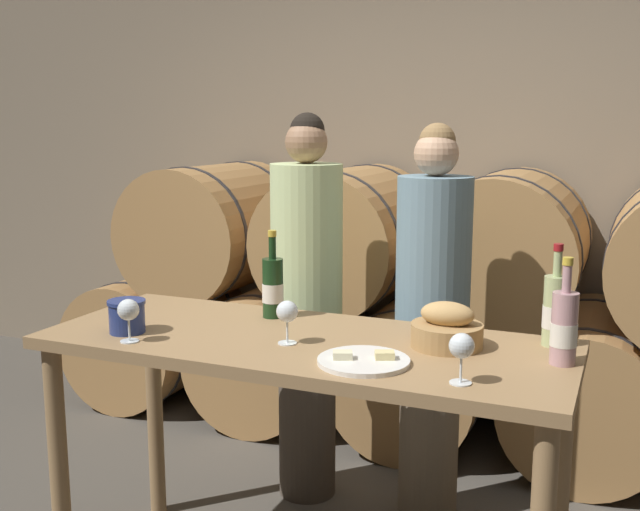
{
  "coord_description": "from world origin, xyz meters",
  "views": [
    {
      "loc": [
        0.95,
        -2.12,
        1.6
      ],
      "look_at": [
        0.0,
        0.13,
        1.16
      ],
      "focal_mm": 42.0,
      "sensor_mm": 36.0,
      "label": 1
    }
  ],
  "objects_px": {
    "wine_bottle_white": "(555,310)",
    "wine_glass_far_left": "(128,311)",
    "wine_bottle_red": "(273,287)",
    "bread_basket": "(447,330)",
    "person_right": "(432,323)",
    "cheese_plate": "(364,360)",
    "blue_crock": "(127,315)",
    "wine_glass_left": "(287,313)",
    "wine_glass_center": "(462,348)",
    "tasting_table": "(304,377)",
    "wine_bottle_rose": "(564,327)",
    "person_left": "(307,305)"
  },
  "relations": [
    {
      "from": "cheese_plate",
      "to": "person_left",
      "type": "bearing_deg",
      "value": 123.28
    },
    {
      "from": "cheese_plate",
      "to": "wine_glass_far_left",
      "type": "xyz_separation_m",
      "value": [
        -0.76,
        -0.09,
        0.09
      ]
    },
    {
      "from": "wine_bottle_red",
      "to": "bread_basket",
      "type": "distance_m",
      "value": 0.67
    },
    {
      "from": "person_right",
      "to": "wine_glass_left",
      "type": "height_order",
      "value": "person_right"
    },
    {
      "from": "tasting_table",
      "to": "person_right",
      "type": "distance_m",
      "value": 0.72
    },
    {
      "from": "person_right",
      "to": "cheese_plate",
      "type": "distance_m",
      "value": 0.85
    },
    {
      "from": "wine_bottle_white",
      "to": "wine_glass_far_left",
      "type": "relative_size",
      "value": 2.32
    },
    {
      "from": "person_right",
      "to": "wine_glass_center",
      "type": "relative_size",
      "value": 11.52
    },
    {
      "from": "wine_bottle_white",
      "to": "bread_basket",
      "type": "bearing_deg",
      "value": -154.84
    },
    {
      "from": "tasting_table",
      "to": "person_right",
      "type": "relative_size",
      "value": 1.06
    },
    {
      "from": "person_right",
      "to": "wine_bottle_rose",
      "type": "relative_size",
      "value": 5.12
    },
    {
      "from": "wine_glass_center",
      "to": "wine_bottle_white",
      "type": "bearing_deg",
      "value": 67.3
    },
    {
      "from": "wine_bottle_red",
      "to": "wine_glass_center",
      "type": "relative_size",
      "value": 2.25
    },
    {
      "from": "wine_glass_center",
      "to": "bread_basket",
      "type": "bearing_deg",
      "value": 109.76
    },
    {
      "from": "wine_bottle_white",
      "to": "cheese_plate",
      "type": "bearing_deg",
      "value": -140.72
    },
    {
      "from": "person_right",
      "to": "cheese_plate",
      "type": "height_order",
      "value": "person_right"
    },
    {
      "from": "person_right",
      "to": "wine_glass_center",
      "type": "height_order",
      "value": "person_right"
    },
    {
      "from": "tasting_table",
      "to": "blue_crock",
      "type": "relative_size",
      "value": 13.6
    },
    {
      "from": "person_left",
      "to": "wine_glass_center",
      "type": "bearing_deg",
      "value": -46.74
    },
    {
      "from": "wine_glass_far_left",
      "to": "person_left",
      "type": "bearing_deg",
      "value": 77.47
    },
    {
      "from": "person_right",
      "to": "wine_glass_center",
      "type": "xyz_separation_m",
      "value": [
        0.31,
        -0.9,
        0.19
      ]
    },
    {
      "from": "wine_bottle_white",
      "to": "tasting_table",
      "type": "bearing_deg",
      "value": -162.6
    },
    {
      "from": "wine_bottle_white",
      "to": "wine_glass_left",
      "type": "xyz_separation_m",
      "value": [
        -0.77,
        -0.31,
        -0.01
      ]
    },
    {
      "from": "wine_glass_far_left",
      "to": "person_right",
      "type": "bearing_deg",
      "value": 51.21
    },
    {
      "from": "wine_glass_far_left",
      "to": "tasting_table",
      "type": "bearing_deg",
      "value": 26.66
    },
    {
      "from": "wine_bottle_red",
      "to": "wine_glass_center",
      "type": "xyz_separation_m",
      "value": [
        0.77,
        -0.43,
        -0.01
      ]
    },
    {
      "from": "person_left",
      "to": "wine_bottle_red",
      "type": "bearing_deg",
      "value": -80.78
    },
    {
      "from": "blue_crock",
      "to": "cheese_plate",
      "type": "distance_m",
      "value": 0.83
    },
    {
      "from": "wine_bottle_red",
      "to": "wine_bottle_rose",
      "type": "relative_size",
      "value": 1.0
    },
    {
      "from": "tasting_table",
      "to": "cheese_plate",
      "type": "height_order",
      "value": "cheese_plate"
    },
    {
      "from": "wine_glass_center",
      "to": "wine_bottle_red",
      "type": "bearing_deg",
      "value": 150.91
    },
    {
      "from": "wine_glass_left",
      "to": "blue_crock",
      "type": "bearing_deg",
      "value": -170.58
    },
    {
      "from": "wine_glass_far_left",
      "to": "cheese_plate",
      "type": "bearing_deg",
      "value": 6.43
    },
    {
      "from": "bread_basket",
      "to": "cheese_plate",
      "type": "bearing_deg",
      "value": -125.55
    },
    {
      "from": "wine_bottle_rose",
      "to": "wine_bottle_white",
      "type": "bearing_deg",
      "value": 103.39
    },
    {
      "from": "wine_bottle_rose",
      "to": "wine_glass_left",
      "type": "bearing_deg",
      "value": -171.18
    },
    {
      "from": "wine_glass_left",
      "to": "person_left",
      "type": "bearing_deg",
      "value": 109.45
    },
    {
      "from": "wine_bottle_rose",
      "to": "wine_bottle_red",
      "type": "bearing_deg",
      "value": 171.44
    },
    {
      "from": "tasting_table",
      "to": "wine_glass_left",
      "type": "height_order",
      "value": "wine_glass_left"
    },
    {
      "from": "bread_basket",
      "to": "wine_glass_center",
      "type": "bearing_deg",
      "value": -70.24
    },
    {
      "from": "bread_basket",
      "to": "wine_glass_center",
      "type": "xyz_separation_m",
      "value": [
        0.11,
        -0.31,
        0.05
      ]
    },
    {
      "from": "tasting_table",
      "to": "wine_glass_left",
      "type": "xyz_separation_m",
      "value": [
        -0.02,
        -0.07,
        0.23
      ]
    },
    {
      "from": "bread_basket",
      "to": "person_left",
      "type": "bearing_deg",
      "value": 141.41
    },
    {
      "from": "wine_glass_far_left",
      "to": "wine_glass_left",
      "type": "relative_size",
      "value": 1.0
    },
    {
      "from": "person_left",
      "to": "person_right",
      "type": "height_order",
      "value": "person_left"
    },
    {
      "from": "wine_bottle_red",
      "to": "wine_bottle_rose",
      "type": "distance_m",
      "value": 1.02
    },
    {
      "from": "blue_crock",
      "to": "bread_basket",
      "type": "height_order",
      "value": "bread_basket"
    },
    {
      "from": "wine_bottle_rose",
      "to": "cheese_plate",
      "type": "bearing_deg",
      "value": -157.62
    },
    {
      "from": "person_left",
      "to": "wine_bottle_white",
      "type": "height_order",
      "value": "person_left"
    },
    {
      "from": "wine_bottle_white",
      "to": "wine_bottle_rose",
      "type": "bearing_deg",
      "value": -76.61
    }
  ]
}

